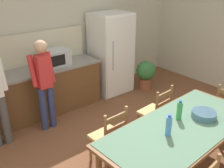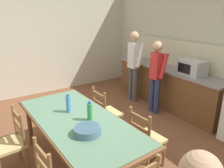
# 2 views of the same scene
# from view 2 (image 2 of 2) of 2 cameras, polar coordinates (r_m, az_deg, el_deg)

# --- Properties ---
(ground_plane) EXTENTS (8.32, 8.32, 0.00)m
(ground_plane) POSITION_cam_2_polar(r_m,az_deg,el_deg) (3.68, -2.10, -17.24)
(ground_plane) COLOR brown
(wall_back) EXTENTS (6.52, 0.12, 2.90)m
(wall_back) POSITION_cam_2_polar(r_m,az_deg,el_deg) (4.94, 25.53, 8.69)
(wall_back) COLOR beige
(wall_back) RESTS_ON ground
(wall_left) EXTENTS (0.12, 5.20, 2.90)m
(wall_left) POSITION_cam_2_polar(r_m,az_deg,el_deg) (6.06, -18.59, 11.11)
(wall_left) COLOR beige
(wall_left) RESTS_ON ground
(kitchen_counter) EXTENTS (2.91, 0.66, 0.90)m
(kitchen_counter) POSITION_cam_2_polar(r_m,az_deg,el_deg) (5.31, 14.28, -0.57)
(kitchen_counter) COLOR brown
(kitchen_counter) RESTS_ON ground
(counter_splashback) EXTENTS (2.87, 0.03, 0.60)m
(counter_splashback) POSITION_cam_2_polar(r_m,az_deg,el_deg) (5.35, 17.24, 7.61)
(counter_splashback) COLOR beige
(counter_splashback) RESTS_ON kitchen_counter
(microwave) EXTENTS (0.50, 0.39, 0.30)m
(microwave) POSITION_cam_2_polar(r_m,az_deg,el_deg) (4.74, 20.21, 4.06)
(microwave) COLOR #B2B7BC
(microwave) RESTS_ON kitchen_counter
(dining_table) EXTENTS (2.27, 1.10, 0.78)m
(dining_table) POSITION_cam_2_polar(r_m,az_deg,el_deg) (3.02, -8.82, -10.31)
(dining_table) COLOR brown
(dining_table) RESTS_ON ground
(bottle_near_centre) EXTENTS (0.07, 0.07, 0.27)m
(bottle_near_centre) POSITION_cam_2_polar(r_m,az_deg,el_deg) (3.16, -11.32, -5.12)
(bottle_near_centre) COLOR #4C8ED6
(bottle_near_centre) RESTS_ON dining_table
(bottle_off_centre) EXTENTS (0.07, 0.07, 0.27)m
(bottle_off_centre) POSITION_cam_2_polar(r_m,az_deg,el_deg) (2.90, -5.83, -7.17)
(bottle_off_centre) COLOR green
(bottle_off_centre) RESTS_ON dining_table
(serving_bowl) EXTENTS (0.32, 0.32, 0.09)m
(serving_bowl) POSITION_cam_2_polar(r_m,az_deg,el_deg) (2.63, -6.43, -11.86)
(serving_bowl) COLOR slate
(serving_bowl) RESTS_ON dining_table
(chair_side_near_left) EXTENTS (0.46, 0.44, 0.91)m
(chair_side_near_left) POSITION_cam_2_polar(r_m,az_deg,el_deg) (3.38, -24.93, -13.84)
(chair_side_near_left) COLOR olive
(chair_side_near_left) RESTS_ON ground
(chair_side_far_left) EXTENTS (0.43, 0.41, 0.91)m
(chair_side_far_left) POSITION_cam_2_polar(r_m,az_deg,el_deg) (3.88, -1.70, -7.59)
(chair_side_far_left) COLOR olive
(chair_side_far_left) RESTS_ON ground
(chair_side_far_right) EXTENTS (0.45, 0.43, 0.91)m
(chair_side_far_right) POSITION_cam_2_polar(r_m,az_deg,el_deg) (3.21, 8.72, -14.00)
(chair_side_far_right) COLOR olive
(chair_side_far_right) RESTS_ON ground
(person_at_sink) EXTENTS (0.43, 0.29, 1.70)m
(person_at_sink) POSITION_cam_2_polar(r_m,az_deg,el_deg) (5.28, 5.71, 5.48)
(person_at_sink) COLOR #4C4C4C
(person_at_sink) RESTS_ON ground
(person_at_counter) EXTENTS (0.39, 0.27, 1.57)m
(person_at_counter) POSITION_cam_2_polar(r_m,az_deg,el_deg) (4.72, 11.44, 2.62)
(person_at_counter) COLOR navy
(person_at_counter) RESTS_ON ground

